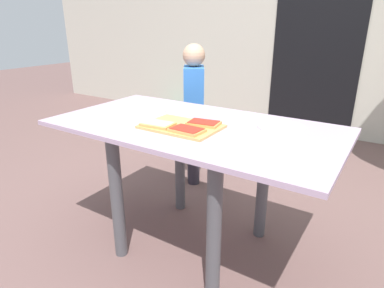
{
  "coord_description": "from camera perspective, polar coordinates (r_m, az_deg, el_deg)",
  "views": [
    {
      "loc": [
        0.82,
        -1.29,
        1.16
      ],
      "look_at": [
        -0.01,
        0.0,
        0.59
      ],
      "focal_mm": 30.65,
      "sensor_mm": 36.0,
      "label": 1
    }
  ],
  "objects": [
    {
      "name": "ground_plane",
      "position": [
        1.92,
        0.21,
        -16.88
      ],
      "size": [
        16.0,
        16.0,
        0.0
      ],
      "primitive_type": "plane",
      "color": "brown"
    },
    {
      "name": "plate_white_right",
      "position": [
        1.59,
        15.21,
        2.86
      ],
      "size": [
        0.22,
        0.22,
        0.01
      ],
      "primitive_type": "cylinder",
      "color": "silver",
      "rests_on": "dining_table"
    },
    {
      "name": "house_door",
      "position": [
        3.76,
        21.02,
        16.65
      ],
      "size": [
        0.9,
        0.02,
        2.0
      ],
      "primitive_type": "cube",
      "color": "black",
      "rests_on": "ground"
    },
    {
      "name": "cutting_board",
      "position": [
        1.54,
        -1.85,
        3.06
      ],
      "size": [
        0.36,
        0.25,
        0.01
      ],
      "primitive_type": "cube",
      "color": "tan",
      "rests_on": "dining_table"
    },
    {
      "name": "pizza_slice_near_left",
      "position": [
        1.54,
        -5.97,
        3.46
      ],
      "size": [
        0.16,
        0.11,
        0.02
      ],
      "color": "#E19952",
      "rests_on": "cutting_board"
    },
    {
      "name": "house_wall_back",
      "position": [
        3.86,
        21.9,
        20.77
      ],
      "size": [
        8.0,
        0.2,
        2.56
      ],
      "primitive_type": "cube",
      "color": "#BCB7A8",
      "rests_on": "ground"
    },
    {
      "name": "pizza_slice_far_right",
      "position": [
        1.55,
        2.04,
        3.65
      ],
      "size": [
        0.16,
        0.12,
        0.02
      ],
      "color": "#E19952",
      "rests_on": "cutting_board"
    },
    {
      "name": "dining_table",
      "position": [
        1.64,
        0.24,
        -0.65
      ],
      "size": [
        1.4,
        0.74,
        0.7
      ],
      "color": "#B59AB6",
      "rests_on": "ground"
    },
    {
      "name": "pizza_slice_near_right",
      "position": [
        1.44,
        -0.9,
        2.45
      ],
      "size": [
        0.15,
        0.11,
        0.02
      ],
      "color": "#E19952",
      "rests_on": "cutting_board"
    },
    {
      "name": "child_left",
      "position": [
        2.41,
        0.31,
        6.52
      ],
      "size": [
        0.25,
        0.28,
        1.03
      ],
      "color": "#302B36",
      "rests_on": "ground"
    },
    {
      "name": "garden_hose_coil",
      "position": [
        4.4,
        -4.39,
        5.29
      ],
      "size": [
        0.35,
        0.35,
        0.04
      ],
      "primitive_type": "cylinder",
      "color": "#1DAB7C",
      "rests_on": "ground"
    },
    {
      "name": "plate_white_left",
      "position": [
        1.86,
        -7.83,
        5.86
      ],
      "size": [
        0.22,
        0.22,
        0.01
      ],
      "primitive_type": "cylinder",
      "color": "white",
      "rests_on": "dining_table"
    }
  ]
}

